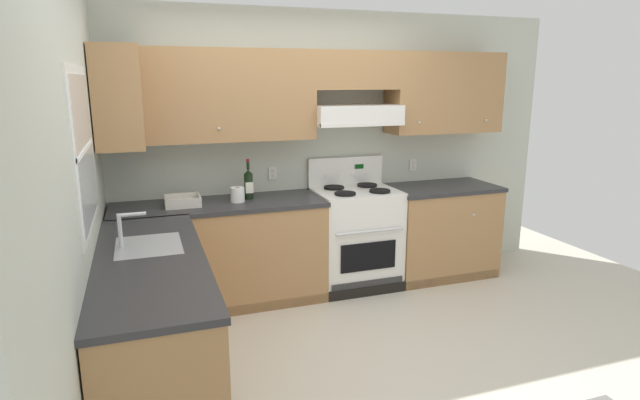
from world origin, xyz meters
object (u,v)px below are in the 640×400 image
object	(u,v)px
wine_bottle	(249,183)
bowl	(183,202)
paper_towel_roll	(238,195)
stove	(356,237)

from	to	relation	value
wine_bottle	bowl	xyz separation A→B (m)	(-0.57, -0.07, -0.11)
bowl	paper_towel_roll	distance (m)	0.46
stove	wine_bottle	bearing A→B (deg)	176.52
stove	bowl	xyz separation A→B (m)	(-1.57, -0.01, 0.46)
paper_towel_roll	bowl	bearing A→B (deg)	178.11
bowl	paper_towel_roll	world-z (taller)	paper_towel_roll
stove	bowl	bearing A→B (deg)	-179.72
stove	paper_towel_roll	distance (m)	1.22
stove	bowl	world-z (taller)	stove
wine_bottle	paper_towel_roll	distance (m)	0.16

